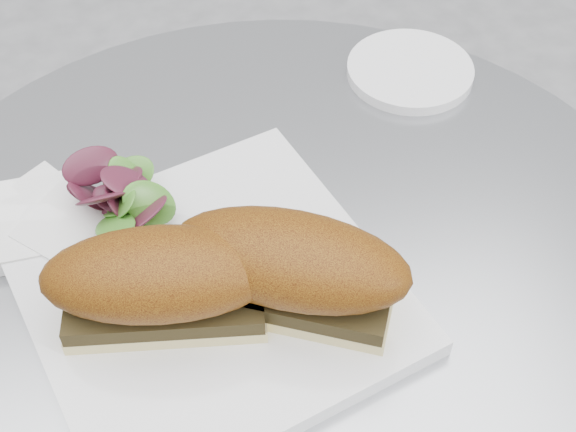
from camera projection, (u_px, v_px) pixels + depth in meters
name	position (u px, v px, depth m)	size (l,w,h in m)	color
table	(282.00, 416.00, 0.83)	(0.70, 0.70, 0.73)	#A3A5A9
plate	(210.00, 293.00, 0.62)	(0.27, 0.27, 0.02)	white
sandwich_left	(161.00, 282.00, 0.57)	(0.18, 0.11, 0.08)	beige
sandwich_right	(290.00, 267.00, 0.58)	(0.19, 0.16, 0.08)	beige
salad	(126.00, 205.00, 0.64)	(0.09, 0.09, 0.05)	#528C2D
napkin	(45.00, 230.00, 0.67)	(0.12, 0.12, 0.02)	white
saucer	(410.00, 71.00, 0.81)	(0.13, 0.13, 0.01)	white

